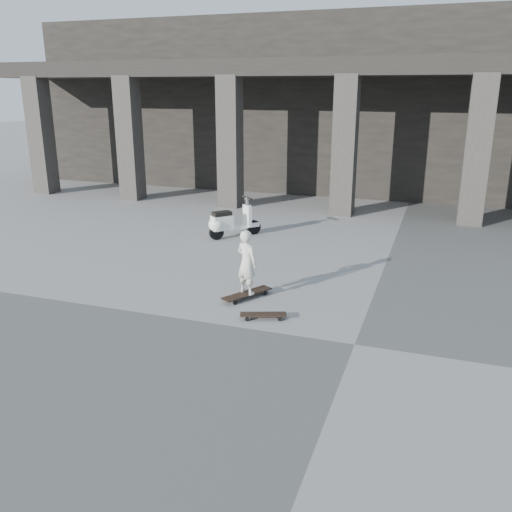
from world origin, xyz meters
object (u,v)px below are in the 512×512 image
(longboard, at_px, (247,294))
(child, at_px, (247,262))
(scooter, at_px, (226,223))
(skateboard_spare, at_px, (263,315))

(longboard, xyz_separation_m, child, (0.00, 0.00, 0.60))
(child, xyz_separation_m, scooter, (-1.88, 3.66, -0.29))
(child, distance_m, scooter, 4.12)
(skateboard_spare, xyz_separation_m, child, (-0.57, 0.77, 0.61))
(skateboard_spare, height_order, scooter, scooter)
(longboard, xyz_separation_m, skateboard_spare, (0.57, -0.77, -0.01))
(scooter, bearing_deg, child, -111.21)
(longboard, bearing_deg, child, -33.37)
(longboard, relative_size, child, 0.86)
(longboard, bearing_deg, skateboard_spare, -113.51)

